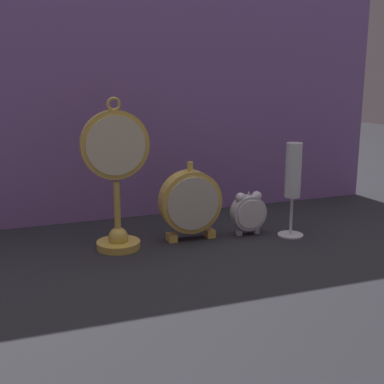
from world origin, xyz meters
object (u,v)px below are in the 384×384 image
at_px(alarm_clock_twin_bell, 249,211).
at_px(pocket_watch_on_stand, 116,179).
at_px(champagne_flute, 293,179).
at_px(mantel_clock_silver, 191,202).

bearing_deg(alarm_clock_twin_bell, pocket_watch_on_stand, 178.24).
bearing_deg(champagne_flute, pocket_watch_on_stand, 172.66).
xyz_separation_m(pocket_watch_on_stand, champagne_flute, (0.41, -0.05, -0.02)).
relative_size(alarm_clock_twin_bell, mantel_clock_silver, 0.57).
bearing_deg(champagne_flute, mantel_clock_silver, 166.29).
bearing_deg(mantel_clock_silver, pocket_watch_on_stand, -178.54).
height_order(pocket_watch_on_stand, alarm_clock_twin_bell, pocket_watch_on_stand).
relative_size(alarm_clock_twin_bell, champagne_flute, 0.47).
xyz_separation_m(pocket_watch_on_stand, mantel_clock_silver, (0.17, 0.00, -0.07)).
distance_m(alarm_clock_twin_bell, champagne_flute, 0.13).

